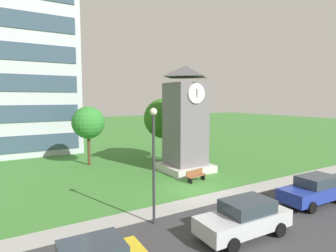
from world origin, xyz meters
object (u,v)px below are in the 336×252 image
Objects in this scene: tree_near_tower at (164,118)px; parked_car_blue at (315,190)px; tree_streetside at (88,123)px; street_lamp at (154,153)px; clock_tower at (185,125)px; parked_car_silver at (244,218)px; park_bench at (196,175)px.

tree_near_tower is 16.14m from parked_car_blue.
tree_streetside is at bearing 117.96° from parked_car_blue.
parked_car_blue is at bearing -14.97° from street_lamp.
clock_tower is at bearing 46.95° from street_lamp.
tree_near_tower reaches higher than parked_car_blue.
parked_car_silver is at bearing -174.21° from parked_car_blue.
park_bench is 8.73m from parked_car_silver.
clock_tower reaches higher than tree_streetside.
street_lamp is (-6.26, -4.82, 3.21)m from park_bench.
clock_tower is 5.26m from tree_near_tower.
street_lamp is at bearing -122.02° from tree_near_tower.
tree_streetside is at bearing 120.17° from park_bench.
parked_car_silver is at bearing -111.35° from clock_tower.
park_bench is 9.33m from tree_near_tower.
tree_streetside is 0.88× the size of tree_near_tower.
clock_tower reaches higher than street_lamp.
parked_car_blue is (6.70, 0.68, -0.00)m from parked_car_silver.
clock_tower is 11.23m from parked_car_blue.
parked_car_silver is 0.98× the size of parked_car_blue.
tree_near_tower is at bearing 57.98° from street_lamp.
tree_streetside is at bearing 97.55° from parked_car_silver.
clock_tower is 1.92× the size of parked_car_blue.
tree_near_tower reaches higher than tree_streetside.
park_bench is 0.39× the size of parked_car_blue.
clock_tower is at bearing -98.81° from tree_near_tower.
tree_streetside is 1.21× the size of parked_car_silver.
park_bench is at bearing 37.58° from street_lamp.
parked_car_blue reaches higher than park_bench.
street_lamp is 1.05× the size of tree_streetside.
tree_streetside reaches higher than parked_car_silver.
tree_streetside is at bearing 135.80° from clock_tower.
tree_near_tower is (0.80, 5.19, 0.22)m from clock_tower.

